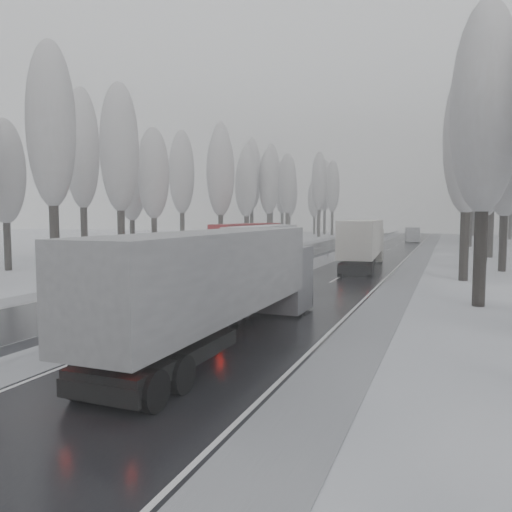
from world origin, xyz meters
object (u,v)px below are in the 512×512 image
Objects in this scene: truck_blue_box at (254,265)px; truck_red_white at (259,245)px; box_truck_distant at (412,234)px; truck_cream_box at (364,240)px; truck_red_red at (243,239)px; truck_grey_tarp at (226,278)px.

truck_red_white reaches higher than truck_blue_box.
truck_blue_box is at bearing -100.22° from box_truck_distant.
truck_blue_box is 20.76m from truck_cream_box.
truck_cream_box reaches higher than truck_red_red.
truck_grey_tarp is at bearing -94.93° from truck_cream_box.
truck_red_red reaches higher than box_truck_distant.
truck_cream_box is 50.00m from box_truck_distant.
truck_grey_tarp is 1.09× the size of truck_red_red.
box_truck_distant is at bearing 88.96° from truck_grey_tarp.
truck_grey_tarp is at bearing -72.00° from truck_red_white.
truck_blue_box is 1.91× the size of box_truck_distant.
truck_blue_box is at bearing -69.96° from truck_red_white.
truck_cream_box is at bearing 88.97° from truck_grey_tarp.
truck_cream_box is 14.83m from truck_red_red.
truck_cream_box is 1.13× the size of truck_red_white.
truck_red_red is (-15.11, -45.56, 0.94)m from box_truck_distant.
truck_cream_box is (2.89, 20.56, 0.47)m from truck_blue_box.
box_truck_distant is 56.63m from truck_red_white.
truck_cream_box is at bearing 35.44° from truck_red_white.
truck_blue_box is 0.82× the size of truck_cream_box.
truck_blue_box is 0.92× the size of truck_red_red.
truck_grey_tarp reaches higher than box_truck_distant.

